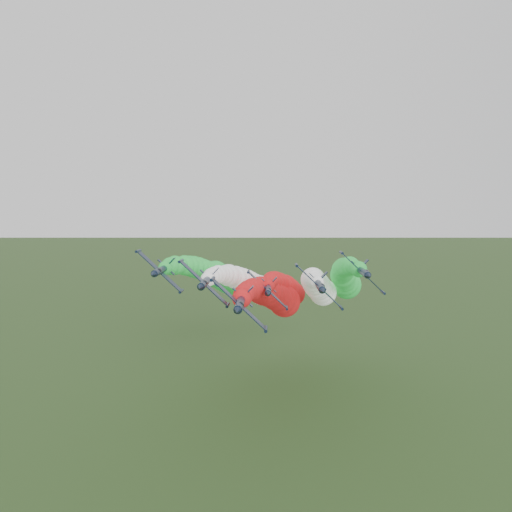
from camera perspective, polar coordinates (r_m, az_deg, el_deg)
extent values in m
cylinder|color=black|center=(74.31, -1.82, -5.40)|extent=(1.76, 10.18, 1.76)
cone|color=black|center=(68.44, -2.15, -6.32)|extent=(1.60, 2.04, 1.60)
cone|color=black|center=(79.75, -1.57, -4.66)|extent=(1.60, 1.02, 1.60)
ellipsoid|color=black|center=(72.01, -1.69, -5.48)|extent=(1.14, 2.13, 1.13)
cube|color=black|center=(74.11, -1.93, -5.52)|extent=(7.98, 2.15, 7.56)
cylinder|color=black|center=(73.87, -4.99, -2.64)|extent=(0.70, 2.94, 0.70)
cylinder|color=black|center=(74.75, 1.13, -8.35)|extent=(0.70, 2.94, 0.70)
cube|color=black|center=(78.32, -0.97, -4.14)|extent=(1.90, 1.70, 2.00)
cube|color=black|center=(78.50, -1.54, -4.73)|extent=(3.20, 1.24, 3.04)
sphere|color=red|center=(78.19, -1.64, -4.86)|extent=(3.04, 3.04, 3.04)
sphere|color=red|center=(82.66, -1.42, -4.42)|extent=(3.45, 3.45, 3.45)
sphere|color=red|center=(87.15, -1.19, -4.14)|extent=(3.50, 3.50, 3.50)
sphere|color=red|center=(91.66, -0.93, -3.96)|extent=(3.75, 3.75, 3.75)
sphere|color=red|center=(96.19, -0.66, -3.86)|extent=(4.00, 4.00, 4.00)
sphere|color=red|center=(100.73, -0.38, -3.81)|extent=(4.55, 4.55, 4.55)
sphere|color=red|center=(105.29, -0.08, -3.82)|extent=(4.77, 4.77, 4.77)
sphere|color=red|center=(109.86, 0.22, -3.86)|extent=(5.70, 5.70, 5.70)
sphere|color=red|center=(114.44, 0.54, -3.94)|extent=(6.43, 6.43, 6.43)
sphere|color=red|center=(119.03, 0.86, -4.04)|extent=(6.89, 6.89, 6.89)
sphere|color=red|center=(123.64, 1.19, -4.16)|extent=(6.10, 6.10, 6.10)
sphere|color=red|center=(128.26, 1.53, -4.31)|extent=(7.09, 7.09, 7.09)
sphere|color=red|center=(132.90, 1.87, -4.47)|extent=(7.08, 7.08, 7.08)
sphere|color=red|center=(137.55, 2.22, -4.64)|extent=(7.76, 7.76, 7.76)
sphere|color=red|center=(142.22, 2.57, -4.82)|extent=(7.68, 7.68, 7.68)
sphere|color=red|center=(146.91, 2.92, -5.01)|extent=(8.54, 8.54, 8.54)
sphere|color=red|center=(151.61, 3.28, -5.21)|extent=(9.54, 9.54, 9.54)
cylinder|color=black|center=(84.85, -5.83, -3.00)|extent=(1.76, 10.18, 1.76)
cone|color=black|center=(78.98, -6.41, -3.62)|extent=(1.60, 2.04, 1.60)
cone|color=black|center=(90.29, -5.36, -2.50)|extent=(1.60, 1.02, 1.60)
ellipsoid|color=black|center=(82.55, -5.83, -3.00)|extent=(1.14, 2.13, 1.13)
cube|color=black|center=(84.67, -5.93, -3.10)|extent=(7.98, 2.15, 7.56)
cylinder|color=black|center=(84.83, -8.59, -0.58)|extent=(0.70, 2.94, 0.70)
cylinder|color=black|center=(84.85, -3.25, -5.62)|extent=(0.70, 2.94, 0.70)
cube|color=black|center=(88.84, -4.89, -2.00)|extent=(1.90, 1.70, 2.00)
cube|color=black|center=(89.04, -5.38, -2.53)|extent=(3.20, 1.24, 3.04)
sphere|color=white|center=(88.74, -5.49, -2.63)|extent=(2.67, 2.67, 2.67)
sphere|color=white|center=(93.19, -5.11, -2.35)|extent=(3.19, 3.19, 3.19)
sphere|color=white|center=(97.67, -4.73, -2.20)|extent=(3.41, 3.41, 3.41)
sphere|color=white|center=(102.16, -4.35, -2.12)|extent=(3.80, 3.80, 3.80)
sphere|color=white|center=(106.65, -3.96, -2.11)|extent=(3.76, 3.76, 3.76)
sphere|color=white|center=(111.16, -3.57, -2.14)|extent=(4.28, 4.28, 4.28)
sphere|color=white|center=(115.68, -3.17, -2.21)|extent=(5.12, 5.12, 5.12)
sphere|color=white|center=(120.21, -2.78, -2.31)|extent=(4.81, 4.81, 4.81)
sphere|color=white|center=(124.74, -2.38, -2.44)|extent=(5.71, 5.71, 5.71)
sphere|color=white|center=(129.29, -1.98, -2.59)|extent=(6.03, 6.03, 6.03)
sphere|color=white|center=(133.85, -1.58, -2.75)|extent=(6.45, 6.45, 6.45)
sphere|color=white|center=(138.43, -1.18, -2.93)|extent=(6.84, 6.84, 6.84)
sphere|color=white|center=(143.01, -0.77, -3.13)|extent=(6.97, 6.97, 6.97)
sphere|color=white|center=(147.61, -0.37, -3.33)|extent=(7.11, 7.11, 7.11)
sphere|color=white|center=(152.23, 0.04, -3.54)|extent=(7.56, 7.56, 7.56)
sphere|color=white|center=(156.86, 0.44, -3.76)|extent=(8.42, 8.42, 8.42)
sphere|color=white|center=(161.51, 0.85, -3.99)|extent=(9.67, 9.67, 9.67)
cylinder|color=black|center=(88.29, 7.26, -3.36)|extent=(1.76, 10.18, 1.76)
cone|color=black|center=(82.40, 7.65, -3.99)|extent=(1.60, 2.04, 1.60)
cone|color=black|center=(93.75, 6.95, -2.86)|extent=(1.60, 1.02, 1.60)
ellipsoid|color=black|center=(86.05, 7.61, -3.37)|extent=(1.14, 2.13, 1.13)
cube|color=black|center=(88.08, 7.20, -3.47)|extent=(7.98, 2.15, 7.56)
cylinder|color=black|center=(87.31, 4.65, -1.05)|extent=(0.70, 2.94, 0.70)
cylinder|color=black|center=(89.17, 9.71, -5.83)|extent=(0.70, 2.94, 0.70)
cube|color=black|center=(92.48, 7.57, -2.39)|extent=(1.90, 1.70, 2.00)
cube|color=black|center=(92.52, 7.09, -2.89)|extent=(3.20, 1.24, 3.04)
sphere|color=white|center=(92.19, 7.03, -3.00)|extent=(2.40, 2.40, 2.40)
sphere|color=white|center=(96.67, 6.81, -2.71)|extent=(2.84, 2.84, 2.84)
sphere|color=white|center=(101.18, 6.65, -2.54)|extent=(3.29, 3.29, 3.29)
sphere|color=white|center=(105.71, 6.53, -2.45)|extent=(4.13, 4.13, 4.13)
sphere|color=white|center=(110.26, 6.46, -2.42)|extent=(4.27, 4.27, 4.27)
sphere|color=white|center=(114.83, 6.42, -2.44)|extent=(4.45, 4.45, 4.45)
sphere|color=white|center=(119.41, 6.42, -2.50)|extent=(4.70, 4.70, 4.70)
sphere|color=white|center=(124.01, 6.46, -2.58)|extent=(5.07, 5.07, 5.07)
sphere|color=white|center=(128.63, 6.51, -2.69)|extent=(6.25, 6.25, 6.25)
sphere|color=white|center=(133.26, 6.60, -2.83)|extent=(6.26, 6.26, 6.26)
sphere|color=white|center=(137.91, 6.70, -2.98)|extent=(6.94, 6.94, 6.94)
sphere|color=white|center=(142.57, 6.82, -3.15)|extent=(6.73, 6.73, 6.73)
sphere|color=white|center=(147.25, 6.96, -3.33)|extent=(7.79, 7.79, 7.79)
sphere|color=white|center=(151.95, 7.12, -3.51)|extent=(7.97, 7.97, 7.97)
sphere|color=white|center=(156.66, 7.29, -3.71)|extent=(7.29, 7.29, 7.29)
sphere|color=white|center=(161.40, 7.48, -3.92)|extent=(8.18, 8.18, 8.18)
sphere|color=white|center=(166.15, 7.68, -4.13)|extent=(8.90, 8.90, 8.90)
cylinder|color=black|center=(94.14, -10.84, -1.62)|extent=(1.76, 10.18, 1.76)
cone|color=black|center=(88.35, -11.69, -2.08)|extent=(1.60, 2.04, 1.60)
cone|color=black|center=(99.52, -10.14, -1.24)|extent=(1.60, 1.02, 1.60)
ellipsoid|color=black|center=(91.84, -10.97, -1.59)|extent=(1.14, 2.13, 1.13)
cube|color=black|center=(93.96, -10.94, -1.71)|extent=(7.98, 2.15, 7.56)
cylinder|color=black|center=(94.54, -13.31, 0.56)|extent=(0.70, 2.94, 0.70)
cylinder|color=black|center=(93.69, -8.54, -4.00)|extent=(0.70, 2.94, 0.70)
cube|color=black|center=(98.02, -9.79, -0.78)|extent=(1.90, 1.70, 2.00)
cube|color=black|center=(98.27, -10.23, -1.25)|extent=(3.20, 1.24, 3.04)
sphere|color=green|center=(97.98, -10.33, -1.34)|extent=(2.69, 2.69, 2.69)
sphere|color=green|center=(102.38, -9.78, -1.15)|extent=(3.58, 3.58, 3.58)
sphere|color=green|center=(106.79, -9.24, -1.05)|extent=(4.13, 4.13, 4.13)
sphere|color=green|center=(111.22, -8.71, -1.03)|extent=(3.53, 3.53, 3.53)
sphere|color=green|center=(115.65, -8.18, -1.06)|extent=(4.65, 4.65, 4.65)
sphere|color=green|center=(120.09, -7.66, -1.13)|extent=(4.99, 4.99, 4.99)
sphere|color=green|center=(124.54, -7.15, -1.23)|extent=(5.43, 5.43, 5.43)
sphere|color=green|center=(128.99, -6.64, -1.36)|extent=(5.64, 5.64, 5.64)
sphere|color=green|center=(133.46, -6.14, -1.51)|extent=(5.66, 5.66, 5.66)
sphere|color=green|center=(137.94, -5.64, -1.69)|extent=(5.77, 5.77, 5.77)
sphere|color=green|center=(142.42, -5.15, -1.87)|extent=(6.07, 6.07, 6.07)
sphere|color=green|center=(146.92, -4.66, -2.07)|extent=(7.87, 7.87, 7.87)
sphere|color=green|center=(151.43, -4.18, -2.28)|extent=(6.93, 6.93, 6.93)
sphere|color=green|center=(155.96, -3.70, -2.50)|extent=(8.54, 8.54, 8.54)
sphere|color=green|center=(160.50, -3.22, -2.72)|extent=(8.97, 8.97, 8.97)
sphere|color=green|center=(165.05, -2.74, -2.96)|extent=(8.18, 8.18, 8.18)
sphere|color=green|center=(169.62, -2.27, -3.19)|extent=(9.57, 9.57, 9.57)
cylinder|color=black|center=(95.81, 12.09, -1.78)|extent=(1.76, 10.18, 1.76)
cone|color=black|center=(89.96, 12.76, -2.24)|extent=(1.60, 2.04, 1.60)
cone|color=black|center=(101.23, 11.53, -1.39)|extent=(1.60, 1.02, 1.60)
ellipsoid|color=black|center=(93.62, 12.53, -1.74)|extent=(1.14, 2.13, 1.13)
cube|color=black|center=(95.58, 12.04, -1.87)|extent=(7.98, 2.15, 7.56)
cylinder|color=black|center=(94.58, 9.73, 0.37)|extent=(0.70, 2.94, 0.70)
cylinder|color=black|center=(96.88, 14.30, -4.05)|extent=(0.70, 2.94, 0.70)
cube|color=black|center=(100.06, 12.17, -0.94)|extent=(1.90, 1.70, 2.00)
cube|color=black|center=(100.02, 11.72, -1.40)|extent=(3.20, 1.24, 3.04)
sphere|color=green|center=(99.68, 11.69, -1.50)|extent=(3.19, 3.19, 3.19)
sphere|color=green|center=(104.12, 11.28, -1.30)|extent=(3.02, 3.02, 3.02)
sphere|color=green|center=(108.60, 10.94, -1.20)|extent=(3.59, 3.59, 3.59)
sphere|color=green|center=(113.11, 10.66, -1.17)|extent=(4.47, 4.47, 4.47)
sphere|color=green|center=(117.64, 10.44, -1.19)|extent=(4.51, 4.51, 4.51)
sphere|color=green|center=(122.19, 10.26, -1.25)|extent=(4.50, 4.50, 4.50)
sphere|color=green|center=(126.76, 10.12, -1.35)|extent=(5.04, 5.04, 5.04)
sphere|color=green|center=(131.35, 10.02, -1.47)|extent=(5.93, 5.93, 5.93)
sphere|color=green|center=(135.96, 9.95, -1.62)|extent=(6.37, 6.37, 6.37)
sphere|color=green|center=(140.59, 9.92, -1.78)|extent=(5.49, 5.49, 5.49)
sphere|color=green|center=(145.24, 9.91, -1.96)|extent=(5.91, 5.91, 5.91)
sphere|color=green|center=(149.90, 9.93, -2.15)|extent=(7.67, 7.67, 7.67)
sphere|color=green|center=(154.59, 9.97, -2.35)|extent=(6.88, 6.88, 6.88)
sphere|color=green|center=(159.29, 10.03, -2.56)|extent=(6.99, 6.99, 6.99)
sphere|color=green|center=(164.01, 10.11, -2.77)|extent=(7.40, 7.40, 7.40)
sphere|color=green|center=(168.76, 10.21, -2.99)|extent=(8.83, 8.83, 8.83)
sphere|color=green|center=(173.52, 10.32, -3.22)|extent=(9.94, 9.94, 9.94)
cylinder|color=black|center=(102.46, 1.40, -3.81)|extent=(1.76, 10.18, 1.76)
cone|color=black|center=(96.54, 1.37, -4.37)|extent=(1.60, 2.04, 1.60)
cone|color=black|center=(107.93, 1.42, -3.34)|extent=(1.60, 1.02, 1.60)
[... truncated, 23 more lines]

